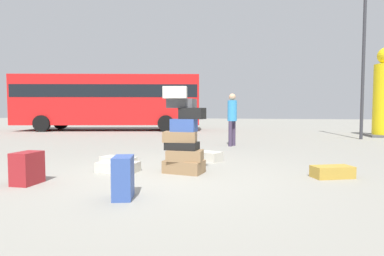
% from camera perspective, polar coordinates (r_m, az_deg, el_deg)
% --- Properties ---
extents(ground_plane, '(80.00, 80.00, 0.00)m').
position_cam_1_polar(ground_plane, '(5.44, -4.68, -8.79)').
color(ground_plane, gray).
extents(suitcase_tower, '(0.79, 0.66, 1.57)m').
position_cam_1_polar(suitcase_tower, '(5.54, -1.68, -1.87)').
color(suitcase_tower, olive).
rests_on(suitcase_tower, ground).
extents(suitcase_cream_foreground_near, '(0.75, 0.43, 0.18)m').
position_cam_1_polar(suitcase_cream_foreground_near, '(5.82, -13.81, -7.16)').
color(suitcase_cream_foreground_near, beige).
rests_on(suitcase_cream_foreground_near, ground).
extents(suitcase_navy_left_side, '(0.35, 0.45, 0.55)m').
position_cam_1_polar(suitcase_navy_left_side, '(4.04, -12.90, -9.10)').
color(suitcase_navy_left_side, '#334F99').
rests_on(suitcase_navy_left_side, ground).
extents(suitcase_tan_right_side, '(0.74, 0.55, 0.20)m').
position_cam_1_polar(suitcase_tan_right_side, '(5.68, 25.03, -7.53)').
color(suitcase_tan_right_side, '#B28C33').
rests_on(suitcase_tan_right_side, ground).
extents(suitcase_cream_behind_tower, '(0.81, 0.49, 0.16)m').
position_cam_1_polar(suitcase_cream_behind_tower, '(6.59, -13.75, -6.03)').
color(suitcase_cream_behind_tower, beige).
rests_on(suitcase_cream_behind_tower, ground).
extents(suitcase_cream_foreground_far, '(0.61, 0.55, 0.21)m').
position_cam_1_polar(suitcase_cream_foreground_far, '(6.83, 3.34, -5.40)').
color(suitcase_cream_foreground_far, beige).
rests_on(suitcase_cream_foreground_far, ground).
extents(suitcase_maroon_white_trunk, '(0.32, 0.44, 0.50)m').
position_cam_1_polar(suitcase_maroon_white_trunk, '(5.34, -28.73, -6.67)').
color(suitcase_maroon_white_trunk, maroon).
rests_on(suitcase_maroon_white_trunk, ground).
extents(person_bearded_onlooker, '(0.30, 0.32, 1.69)m').
position_cam_1_polar(person_bearded_onlooker, '(9.78, 7.61, 2.48)').
color(person_bearded_onlooker, '#3F334C').
rests_on(person_bearded_onlooker, ground).
extents(parked_bus, '(10.71, 5.07, 3.15)m').
position_cam_1_polar(parked_bus, '(18.37, -15.36, 5.31)').
color(parked_bus, red).
rests_on(parked_bus, ground).
extents(lamp_post, '(0.36, 0.36, 7.22)m').
position_cam_1_polar(lamp_post, '(14.23, 29.88, 16.94)').
color(lamp_post, '#333338').
rests_on(lamp_post, ground).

